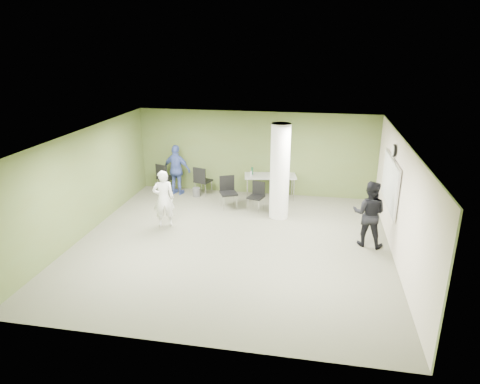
% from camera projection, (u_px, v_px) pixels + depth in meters
% --- Properties ---
extents(floor, '(8.00, 8.00, 0.00)m').
position_uv_depth(floor, '(232.00, 243.00, 11.08)').
color(floor, '#555643').
rests_on(floor, ground).
extents(ceiling, '(8.00, 8.00, 0.00)m').
position_uv_depth(ceiling, '(232.00, 137.00, 10.15)').
color(ceiling, white).
rests_on(ceiling, wall_back).
extents(wall_back, '(8.00, 2.80, 0.02)m').
position_uv_depth(wall_back, '(256.00, 153.00, 14.33)').
color(wall_back, '#515D2B').
rests_on(wall_back, floor).
extents(wall_left, '(0.02, 8.00, 2.80)m').
position_uv_depth(wall_left, '(84.00, 183.00, 11.30)').
color(wall_left, '#515D2B').
rests_on(wall_left, floor).
extents(wall_right_cream, '(0.02, 8.00, 2.80)m').
position_uv_depth(wall_right_cream, '(400.00, 203.00, 9.93)').
color(wall_right_cream, beige).
rests_on(wall_right_cream, floor).
extents(column, '(0.56, 0.56, 2.80)m').
position_uv_depth(column, '(280.00, 172.00, 12.30)').
color(column, silver).
rests_on(column, floor).
extents(whiteboard, '(0.05, 2.30, 1.30)m').
position_uv_depth(whiteboard, '(390.00, 183.00, 11.03)').
color(whiteboard, silver).
rests_on(whiteboard, wall_right_cream).
extents(wall_clock, '(0.06, 0.32, 0.32)m').
position_uv_depth(wall_clock, '(394.00, 151.00, 10.74)').
color(wall_clock, black).
rests_on(wall_clock, wall_right_cream).
extents(folding_table, '(1.78, 1.01, 1.05)m').
position_uv_depth(folding_table, '(270.00, 177.00, 14.03)').
color(folding_table, '#979792').
rests_on(folding_table, floor).
extents(wastebasket, '(0.26, 0.26, 0.30)m').
position_uv_depth(wastebasket, '(196.00, 192.00, 14.39)').
color(wastebasket, '#4C4C4C').
rests_on(wastebasket, floor).
extents(chair_back_left, '(0.66, 0.66, 1.01)m').
position_uv_depth(chair_back_left, '(164.00, 176.00, 14.66)').
color(chair_back_left, black).
rests_on(chair_back_left, floor).
extents(chair_back_right, '(0.62, 0.62, 1.00)m').
position_uv_depth(chair_back_right, '(202.00, 179.00, 14.35)').
color(chair_back_right, black).
rests_on(chair_back_right, floor).
extents(chair_table_left, '(0.66, 0.66, 0.99)m').
position_uv_depth(chair_table_left, '(228.00, 189.00, 13.33)').
color(chair_table_left, black).
rests_on(chair_table_left, floor).
extents(chair_table_right, '(0.55, 0.55, 0.88)m').
position_uv_depth(chair_table_right, '(257.00, 194.00, 13.14)').
color(chair_table_right, black).
rests_on(chair_table_right, floor).
extents(woman_white, '(0.70, 0.59, 1.63)m').
position_uv_depth(woman_white, '(164.00, 199.00, 11.88)').
color(woman_white, white).
rests_on(woman_white, floor).
extents(man_black, '(0.96, 0.82, 1.71)m').
position_uv_depth(man_black, '(369.00, 214.00, 10.72)').
color(man_black, black).
rests_on(man_black, floor).
extents(man_blue, '(1.06, 0.60, 1.71)m').
position_uv_depth(man_blue, '(177.00, 170.00, 14.39)').
color(man_blue, '#3B4D93').
rests_on(man_blue, floor).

